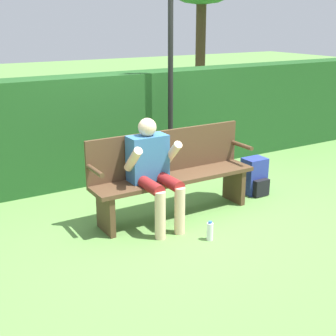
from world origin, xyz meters
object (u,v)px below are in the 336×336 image
at_px(park_bench, 172,172).
at_px(backpack, 255,177).
at_px(person_seated, 153,167).
at_px(water_bottle, 210,231).
at_px(signpost, 171,63).

xyz_separation_m(park_bench, backpack, (1.24, 0.01, -0.28)).
height_order(park_bench, person_seated, person_seated).
bearing_deg(person_seated, park_bench, 24.13).
relative_size(person_seated, water_bottle, 5.64).
height_order(park_bench, signpost, signpost).
distance_m(park_bench, water_bottle, 0.88).
distance_m(person_seated, signpost, 1.85).
xyz_separation_m(park_bench, person_seated, (-0.32, -0.14, 0.14)).
bearing_deg(signpost, park_bench, -120.78).
relative_size(person_seated, backpack, 2.49).
relative_size(backpack, water_bottle, 2.27).
xyz_separation_m(water_bottle, signpost, (0.69, 1.90, 1.47)).
bearing_deg(backpack, park_bench, -179.71).
height_order(park_bench, backpack, park_bench).
height_order(water_bottle, signpost, signpost).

